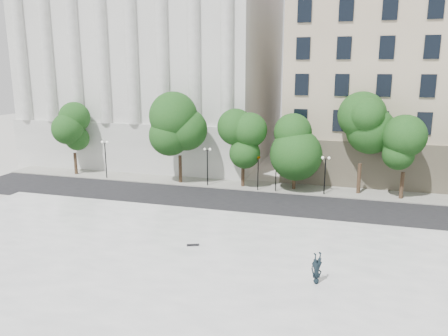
{
  "coord_description": "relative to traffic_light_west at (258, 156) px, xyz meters",
  "views": [
    {
      "loc": [
        8.78,
        -20.28,
        12.45
      ],
      "look_at": [
        0.18,
        10.0,
        5.17
      ],
      "focal_mm": 35.0,
      "sensor_mm": 36.0,
      "label": 1
    }
  ],
  "objects": [
    {
      "name": "ground",
      "position": [
        -0.31,
        -22.3,
        -3.67
      ],
      "size": [
        160.0,
        160.0,
        0.0
      ],
      "primitive_type": "plane",
      "color": "beige",
      "rests_on": "ground"
    },
    {
      "name": "skateboard",
      "position": [
        -1.26,
        -16.14,
        -3.17
      ],
      "size": [
        0.87,
        0.52,
        0.09
      ],
      "primitive_type": "cube",
      "rotation": [
        0.0,
        0.0,
        0.39
      ],
      "color": "black",
      "rests_on": "plaza"
    },
    {
      "name": "traffic_light_west",
      "position": [
        0.0,
        0.0,
        0.0
      ],
      "size": [
        0.79,
        1.7,
        4.17
      ],
      "color": "black",
      "rests_on": "ground"
    },
    {
      "name": "lamp_posts",
      "position": [
        0.21,
        0.3,
        -0.8
      ],
      "size": [
        37.05,
        0.28,
        4.39
      ],
      "color": "black",
      "rests_on": "ground"
    },
    {
      "name": "traffic_light_east",
      "position": [
        1.84,
        -0.0,
        0.07
      ],
      "size": [
        0.79,
        1.88,
        4.24
      ],
      "color": "black",
      "rests_on": "ground"
    },
    {
      "name": "person_lying",
      "position": [
        7.32,
        -19.29,
        -2.96
      ],
      "size": [
        1.61,
        1.92,
        0.51
      ],
      "primitive_type": "imported",
      "rotation": [
        -1.54,
        0.0,
        0.6
      ],
      "color": "black",
      "rests_on": "plaza"
    },
    {
      "name": "building_east",
      "position": [
        19.69,
        16.61,
        7.48
      ],
      "size": [
        36.0,
        26.15,
        23.0
      ],
      "color": "#C4B395",
      "rests_on": "ground"
    },
    {
      "name": "plaza",
      "position": [
        -0.31,
        -19.3,
        -3.44
      ],
      "size": [
        44.0,
        22.0,
        0.45
      ],
      "primitive_type": "cube",
      "color": "white",
      "rests_on": "ground"
    },
    {
      "name": "far_sidewalk",
      "position": [
        -0.31,
        1.7,
        -3.61
      ],
      "size": [
        60.0,
        4.0,
        0.12
      ],
      "primitive_type": "cube",
      "color": "#A3A096",
      "rests_on": "ground"
    },
    {
      "name": "building_west",
      "position": [
        -17.31,
        16.27,
        9.22
      ],
      "size": [
        31.5,
        27.65,
        25.6
      ],
      "color": "silver",
      "rests_on": "ground"
    },
    {
      "name": "street",
      "position": [
        -0.31,
        -4.3,
        -3.66
      ],
      "size": [
        60.0,
        8.0,
        0.02
      ],
      "primitive_type": "cube",
      "color": "black",
      "rests_on": "ground"
    },
    {
      "name": "street_trees",
      "position": [
        3.56,
        1.06,
        1.5
      ],
      "size": [
        47.99,
        5.19,
        7.98
      ],
      "color": "#382619",
      "rests_on": "ground"
    }
  ]
}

